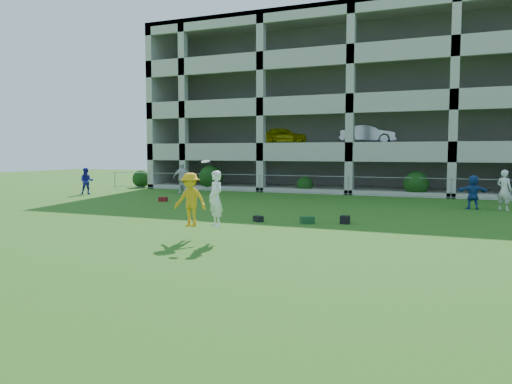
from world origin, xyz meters
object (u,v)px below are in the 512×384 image
at_px(frisbee_contest, 197,199).
at_px(parking_garage, 374,109).
at_px(bystander_d, 473,192).
at_px(crate_d, 345,220).
at_px(bystander_b, 182,178).
at_px(bystander_e, 504,190).
at_px(bystander_a, 87,181).

distance_m(frisbee_contest, parking_garage, 26.69).
relative_size(bystander_d, crate_d, 4.63).
xyz_separation_m(bystander_b, bystander_d, (17.31, -2.35, -0.19)).
height_order(bystander_b, parking_garage, parking_garage).
bearing_deg(bystander_e, bystander_a, 33.74).
xyz_separation_m(bystander_e, crate_d, (-5.79, -7.03, -0.79)).
bearing_deg(crate_d, bystander_e, 50.53).
height_order(bystander_a, parking_garage, parking_garage).
height_order(bystander_b, crate_d, bystander_b).
relative_size(bystander_b, frisbee_contest, 0.97).
distance_m(bystander_b, bystander_d, 17.47).
relative_size(bystander_b, parking_garage, 0.07).
bearing_deg(crate_d, parking_garage, 97.10).
bearing_deg(parking_garage, frisbee_contest, -91.76).
bearing_deg(frisbee_contest, bystander_e, 52.88).
relative_size(bystander_a, bystander_d, 1.04).
xyz_separation_m(bystander_e, parking_garage, (-8.42, 14.06, 5.07)).
height_order(bystander_b, bystander_e, bystander_b).
bearing_deg(parking_garage, bystander_a, -136.34).
bearing_deg(bystander_a, frisbee_contest, -75.83).
height_order(bystander_d, frisbee_contest, frisbee_contest).
bearing_deg(bystander_d, bystander_e, 167.39).
bearing_deg(bystander_e, parking_garage, -26.85).
xyz_separation_m(crate_d, parking_garage, (-2.63, 21.09, 5.86)).
distance_m(crate_d, parking_garage, 22.05).
distance_m(crate_d, frisbee_contest, 6.29).
relative_size(bystander_b, crate_d, 5.74).
height_order(bystander_a, bystander_b, bystander_b).
height_order(bystander_e, frisbee_contest, frisbee_contest).
relative_size(bystander_d, bystander_e, 0.86).
bearing_deg(parking_garage, crate_d, -82.90).
height_order(bystander_a, crate_d, bystander_a).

